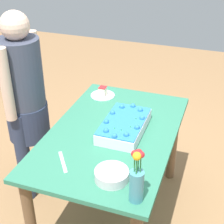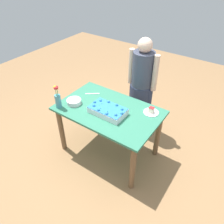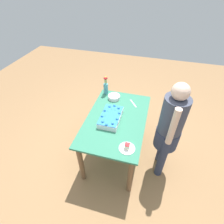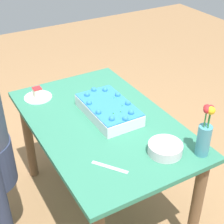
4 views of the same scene
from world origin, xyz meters
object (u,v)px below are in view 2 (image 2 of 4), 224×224
Objects in this scene: cake_knife at (92,94)px; flower_vase at (58,99)px; sheet_cake at (108,110)px; serving_plate_with_slice at (151,111)px; person_standing at (142,82)px; fruit_bowl at (74,102)px.

flower_vase is (-0.15, -0.49, 0.13)m from cake_knife.
sheet_cake is 2.19× the size of cake_knife.
flower_vase reaches higher than sheet_cake.
serving_plate_with_slice reaches higher than cake_knife.
cake_knife is 0.53m from flower_vase.
sheet_cake is at bearing -3.07° from person_standing.
serving_plate_with_slice is at bearing 40.34° from person_standing.
person_standing reaches higher than cake_knife.
serving_plate_with_slice is at bearing 23.56° from fruit_bowl.
serving_plate_with_slice is 0.62× the size of flower_vase.
sheet_cake reaches higher than serving_plate_with_slice.
fruit_bowl is at bearing 58.04° from flower_vase.
flower_vase is (-1.02, -0.57, 0.11)m from serving_plate_with_slice.
serving_plate_with_slice is at bearing 29.06° from flower_vase.
fruit_bowl reaches higher than cake_knife.
sheet_cake is 2.33× the size of serving_plate_with_slice.
person_standing reaches higher than flower_vase.
person_standing is at bearing 58.58° from fruit_bowl.
person_standing reaches higher than serving_plate_with_slice.
flower_vase is at bearing -143.28° from cake_knife.
cake_knife is at bearing 151.36° from sheet_cake.
person_standing is at bearing 12.18° from cake_knife.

